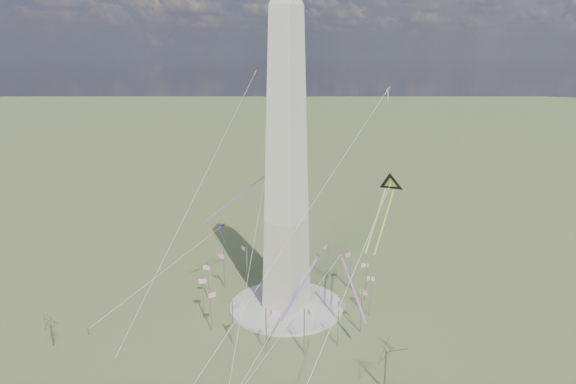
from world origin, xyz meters
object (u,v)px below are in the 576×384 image
Objects in this scene: washington_monument at (286,159)px; tree_near at (386,349)px; kite_delta_black at (390,187)px; person_west at (89,331)px.

washington_monument is 6.43× the size of tree_near.
washington_monument reaches higher than kite_delta_black.
person_west is at bearing -129.74° from washington_monument.
tree_near is at bearing 104.90° from kite_delta_black.
person_west is (-80.80, -24.45, -10.28)m from tree_near.
washington_monument is at bearing -104.91° from person_west.
washington_monument is 75.65m from person_west.
tree_near is 46.00m from kite_delta_black.
tree_near is 0.71× the size of kite_delta_black.
washington_monument is 4.54× the size of kite_delta_black.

